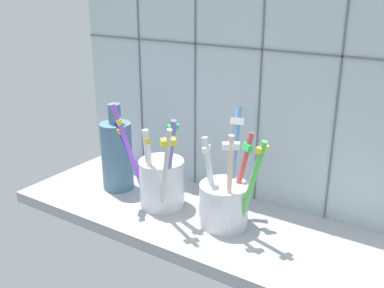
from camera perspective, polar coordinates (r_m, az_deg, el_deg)
The scene contains 5 objects.
counter_slab at distance 77.60cm, azimuth -0.06°, elevation -9.47°, with size 64.00×22.00×2.00cm, color #9EA3A8.
tile_wall_back at distance 79.67cm, azimuth 4.74°, elevation 7.84°, with size 64.00×2.20×45.00cm.
toothbrush_cup_left at distance 78.01cm, azimuth -3.95°, elevation -4.51°, with size 13.95×10.80×18.45cm.
toothbrush_cup_right at distance 72.37cm, azimuth 4.24°, elevation -6.97°, with size 11.59×10.98×18.08cm.
ceramic_vase at distance 84.92cm, azimuth -9.47°, elevation -1.30°, with size 5.73×5.73×16.41cm.
Camera 1 is at (37.25, -56.46, 39.04)cm, focal length 42.19 mm.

